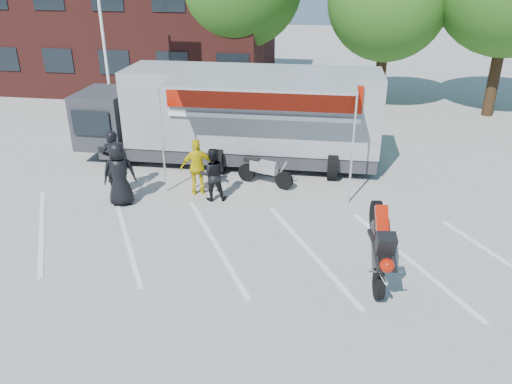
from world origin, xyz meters
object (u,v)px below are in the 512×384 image
(spectator_leather_a, at_px, (119,174))
(stunt_bike_rider, at_px, (371,280))
(spectator_leather_c, at_px, (213,174))
(spectator_hivis, at_px, (198,167))
(transporter_truck, at_px, (239,163))
(spectator_leather_b, at_px, (115,162))
(flagpole, at_px, (105,3))
(tree_mid, at_px, (388,0))
(parked_motorcycle, at_px, (265,185))

(spectator_leather_a, bearing_deg, stunt_bike_rider, 137.63)
(spectator_leather_c, distance_m, spectator_hivis, 0.64)
(spectator_hivis, bearing_deg, spectator_leather_c, 126.30)
(transporter_truck, height_order, spectator_leather_b, spectator_leather_b)
(flagpole, distance_m, tree_mid, 12.31)
(transporter_truck, height_order, spectator_leather_a, spectator_leather_a)
(parked_motorcycle, relative_size, spectator_leather_c, 1.22)
(spectator_leather_c, bearing_deg, tree_mid, -129.58)
(flagpole, relative_size, stunt_bike_rider, 3.80)
(transporter_truck, relative_size, spectator_leather_a, 5.40)
(flagpole, height_order, parked_motorcycle, flagpole)
(flagpole, relative_size, spectator_leather_c, 4.93)
(spectator_leather_a, bearing_deg, parked_motorcycle, -173.56)
(tree_mid, bearing_deg, transporter_truck, -122.34)
(transporter_truck, bearing_deg, spectator_leather_c, -93.95)
(parked_motorcycle, bearing_deg, tree_mid, -2.34)
(tree_mid, xyz_separation_m, spectator_leather_c, (-5.46, -11.47, -4.13))
(stunt_bike_rider, xyz_separation_m, spectator_leather_c, (-4.51, 3.54, 0.81))
(spectator_leather_c, bearing_deg, parked_motorcycle, -150.76)
(parked_motorcycle, bearing_deg, stunt_bike_rider, -127.57)
(stunt_bike_rider, height_order, spectator_leather_b, spectator_leather_b)
(spectator_leather_c, bearing_deg, spectator_leather_b, -13.93)
(transporter_truck, height_order, spectator_leather_c, transporter_truck)
(spectator_leather_c, xyz_separation_m, spectator_hivis, (-0.55, 0.33, 0.07))
(parked_motorcycle, height_order, spectator_leather_b, spectator_leather_b)
(flagpole, xyz_separation_m, transporter_truck, (5.95, -3.37, -5.05))
(stunt_bike_rider, distance_m, spectator_hivis, 6.43)
(tree_mid, height_order, spectator_leather_a, tree_mid)
(stunt_bike_rider, bearing_deg, spectator_hivis, 135.89)
(spectator_leather_b, bearing_deg, spectator_hivis, -178.82)
(transporter_truck, bearing_deg, tree_mid, 56.75)
(transporter_truck, relative_size, parked_motorcycle, 5.25)
(tree_mid, relative_size, stunt_bike_rider, 3.65)
(stunt_bike_rider, height_order, spectator_leather_c, spectator_leather_c)
(spectator_leather_b, height_order, spectator_hivis, spectator_leather_b)
(spectator_leather_a, bearing_deg, transporter_truck, -146.42)
(parked_motorcycle, bearing_deg, spectator_hivis, 136.39)
(transporter_truck, distance_m, spectator_leather_a, 4.82)
(spectator_leather_a, relative_size, spectator_leather_c, 1.18)
(transporter_truck, height_order, stunt_bike_rider, transporter_truck)
(tree_mid, distance_m, transporter_truck, 11.07)
(flagpole, bearing_deg, spectator_leather_a, -66.07)
(transporter_truck, relative_size, spectator_leather_b, 5.15)
(tree_mid, bearing_deg, spectator_leather_b, -126.54)
(flagpole, height_order, spectator_hivis, flagpole)
(flagpole, bearing_deg, spectator_hivis, -49.58)
(flagpole, distance_m, parked_motorcycle, 10.17)
(stunt_bike_rider, bearing_deg, transporter_truck, 116.48)
(transporter_truck, bearing_deg, spectator_leather_b, -136.79)
(flagpole, xyz_separation_m, spectator_leather_c, (5.78, -6.47, -4.24))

